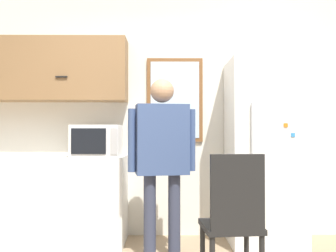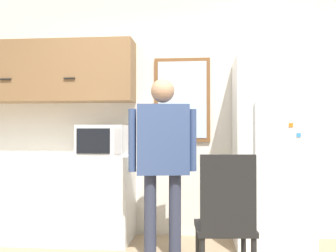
{
  "view_description": "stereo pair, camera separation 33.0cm",
  "coord_description": "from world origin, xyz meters",
  "px_view_note": "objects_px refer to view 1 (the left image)",
  "views": [
    {
      "loc": [
        0.19,
        -2.29,
        1.13
      ],
      "look_at": [
        0.21,
        1.01,
        1.19
      ],
      "focal_mm": 40.0,
      "sensor_mm": 36.0,
      "label": 1
    },
    {
      "loc": [
        0.52,
        -2.28,
        1.13
      ],
      "look_at": [
        0.21,
        1.01,
        1.19
      ],
      "focal_mm": 40.0,
      "sensor_mm": 36.0,
      "label": 2
    }
  ],
  "objects_px": {
    "microwave": "(97,141)",
    "refrigerator": "(264,152)",
    "person": "(162,149)",
    "chair": "(234,216)"
  },
  "relations": [
    {
      "from": "person",
      "to": "chair",
      "type": "height_order",
      "value": "person"
    },
    {
      "from": "refrigerator",
      "to": "person",
      "type": "bearing_deg",
      "value": -156.39
    },
    {
      "from": "microwave",
      "to": "person",
      "type": "height_order",
      "value": "person"
    },
    {
      "from": "refrigerator",
      "to": "microwave",
      "type": "bearing_deg",
      "value": -178.87
    },
    {
      "from": "person",
      "to": "refrigerator",
      "type": "height_order",
      "value": "refrigerator"
    },
    {
      "from": "microwave",
      "to": "refrigerator",
      "type": "height_order",
      "value": "refrigerator"
    },
    {
      "from": "chair",
      "to": "person",
      "type": "bearing_deg",
      "value": -56.54
    },
    {
      "from": "person",
      "to": "refrigerator",
      "type": "xyz_separation_m",
      "value": [
        1.03,
        0.45,
        -0.05
      ]
    },
    {
      "from": "microwave",
      "to": "person",
      "type": "distance_m",
      "value": 0.78
    },
    {
      "from": "chair",
      "to": "refrigerator",
      "type": "bearing_deg",
      "value": -120.05
    }
  ]
}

